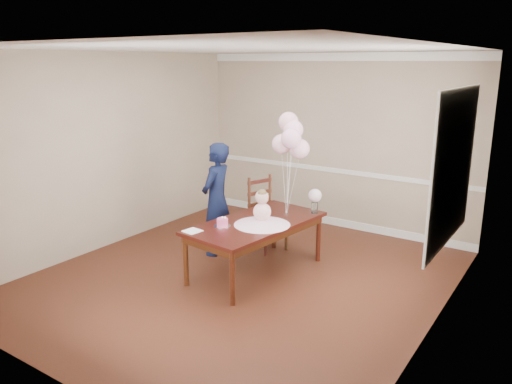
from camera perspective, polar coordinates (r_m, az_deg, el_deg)
The scene contains 52 objects.
floor at distance 6.19m, azimuth -1.71°, elevation -9.78°, with size 4.50×5.00×0.00m, color black.
ceiling at distance 5.63m, azimuth -1.93°, elevation 16.09°, with size 4.50×5.00×0.02m, color white.
wall_back at distance 7.89m, azimuth 8.84°, elevation 5.69°, with size 4.50×0.02×2.70m, color gray.
wall_front at distance 4.07m, azimuth -22.78°, elevation -3.85°, with size 4.50×0.02×2.70m, color gray.
wall_left at distance 7.28m, azimuth -16.43°, elevation 4.51°, with size 0.02×5.00×2.70m, color gray.
wall_right at distance 4.85m, azimuth 20.39°, elevation -0.74°, with size 0.02×5.00×2.70m, color gray.
chair_rail_trim at distance 7.97m, azimuth 8.68°, elevation 2.49°, with size 4.50×0.02×0.07m, color silver.
crown_molding at distance 7.79m, azimuth 9.19°, elevation 15.02°, with size 4.50×0.02×0.12m, color white.
baseboard_trim at distance 8.18m, azimuth 8.45°, elevation -3.27°, with size 4.50×0.02×0.12m, color silver.
window_frame at distance 5.28m, azimuth 21.66°, elevation 2.60°, with size 0.02×1.66×1.56m, color white.
window_blinds at distance 5.29m, azimuth 21.47°, elevation 2.62°, with size 0.01×1.50×1.40m, color silver.
dining_table_top at distance 6.11m, azimuth 0.00°, elevation -3.58°, with size 0.89×1.79×0.04m, color black.
table_apron at distance 6.13m, azimuth 0.00°, elevation -4.17°, with size 0.80×1.70×0.09m, color black.
table_leg_fl at distance 5.93m, azimuth -8.03°, elevation -7.76°, with size 0.06×0.06×0.63m, color black.
table_leg_fr at distance 5.43m, azimuth -2.71°, elevation -9.82°, with size 0.06×0.06×0.63m, color black.
table_leg_bl at distance 7.04m, azimuth 2.07°, elevation -3.95°, with size 0.06×0.06×0.63m, color black.
table_leg_br at distance 6.62m, azimuth 7.16°, elevation -5.28°, with size 0.06×0.06×0.63m, color black.
baby_skirt at distance 5.97m, azimuth 0.70°, elevation -3.33°, with size 0.68×0.68×0.09m, color #F3B3CF.
baby_torso at distance 5.94m, azimuth 0.70°, elevation -2.27°, with size 0.21×0.21×0.21m, color #FFA1C7.
baby_head at distance 5.89m, azimuth 0.71°, elevation -0.69°, with size 0.15×0.15×0.15m, color #D39F91.
baby_hair at distance 5.87m, azimuth 0.71°, elevation -0.18°, with size 0.11×0.11×0.11m, color brown.
cake_platter at distance 5.93m, azimuth -3.85°, elevation -3.90°, with size 0.20×0.20×0.01m, color silver.
birthday_cake at distance 5.92m, azimuth -3.86°, elevation -3.46°, with size 0.13×0.13×0.09m, color #DC457B.
cake_flower_a at distance 5.90m, azimuth -3.87°, elevation -2.92°, with size 0.03×0.03×0.03m, color white.
cake_flower_b at distance 5.90m, azimuth -3.56°, elevation -2.93°, with size 0.03×0.03×0.03m, color white.
rose_vase_near at distance 6.36m, azimuth 0.67°, elevation -1.95°, with size 0.09×0.09×0.14m, color silver.
roses_near at distance 6.31m, azimuth 0.67°, elevation -0.55°, with size 0.17×0.17×0.17m, color beige.
rose_vase_far at distance 6.46m, azimuth 6.71°, elevation -1.78°, with size 0.09×0.09×0.14m, color silver.
roses_far at distance 6.42m, azimuth 6.75°, elevation -0.40°, with size 0.17×0.17×0.17m, color beige.
napkin at distance 5.79m, azimuth -7.29°, elevation -4.44°, with size 0.18×0.18×0.01m, color white.
balloon_weight at distance 6.41m, azimuth 3.49°, elevation -2.42°, with size 0.04×0.04×0.02m, color silver.
balloon_a at distance 6.26m, azimuth 2.96°, elevation 5.49°, with size 0.25×0.25×0.25m, color #F5ADC0.
balloon_b at distance 6.10m, azimuth 4.04°, elevation 6.09°, with size 0.25×0.25×0.25m, color #F5ADD0.
balloon_c at distance 6.24m, azimuth 4.27°, elevation 7.10°, with size 0.25×0.25×0.25m, color #FFB4D7.
balloon_d at distance 6.30m, azimuth 3.73°, elevation 8.00°, with size 0.25×0.25×0.25m, color #EDA8B8.
balloon_e at distance 6.19m, azimuth 5.00°, elevation 4.94°, with size 0.25×0.25×0.25m, color #EDA8C0.
balloon_ribbon_a at distance 6.33m, azimuth 3.22°, elevation 0.90°, with size 0.00×0.00×0.75m, color white.
balloon_ribbon_b at distance 6.25m, azimuth 3.75°, elevation 1.13°, with size 0.00×0.00×0.84m, color white.
balloon_ribbon_c at distance 6.32m, azimuth 3.86°, elevation 1.68°, with size 0.00×0.00×0.93m, color white.
balloon_ribbon_d at distance 6.34m, azimuth 3.60°, elevation 2.15°, with size 0.00×0.00×1.02m, color white.
balloon_ribbon_e at distance 6.30m, azimuth 4.22°, elevation 0.60°, with size 0.00×0.00×0.71m, color silver.
dining_chair_seat at distance 6.93m, azimuth 1.41°, elevation -3.05°, with size 0.44×0.44×0.05m, color #33140D.
chair_leg_fl at distance 7.04m, azimuth -0.67°, elevation -4.78°, with size 0.04×0.04×0.43m, color #351B0E.
chair_leg_fr at distance 6.77m, azimuth 1.11°, elevation -5.60°, with size 0.04×0.04×0.43m, color #34110E.
chair_leg_bl at distance 7.24m, azimuth 1.66°, elevation -4.21°, with size 0.04×0.04×0.43m, color #351B0E.
chair_leg_br at distance 6.98m, azimuth 3.48°, elevation -4.98°, with size 0.04×0.04×0.43m, color #331D0D.
chair_back_post_l at distance 6.90m, azimuth -0.78°, elevation -0.61°, with size 0.04×0.04×0.56m, color #37190F.
chair_back_post_r at distance 7.11m, azimuth 1.59°, elevation -0.16°, with size 0.04×0.04×0.56m, color #3E1E11.
chair_slat_low at distance 7.03m, azimuth 0.42°, elevation -1.33°, with size 0.03×0.40×0.05m, color #37180F.
chair_slat_mid at distance 6.99m, azimuth 0.42°, elevation -0.06°, with size 0.03×0.40×0.05m, color #34160E.
chair_slat_top at distance 6.95m, azimuth 0.43°, elevation 1.21°, with size 0.03×0.40×0.05m, color #33110E.
woman at distance 6.73m, azimuth -4.53°, elevation -0.83°, with size 0.56×0.37×1.53m, color black.
Camera 1 is at (3.28, -4.58, 2.56)m, focal length 35.00 mm.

